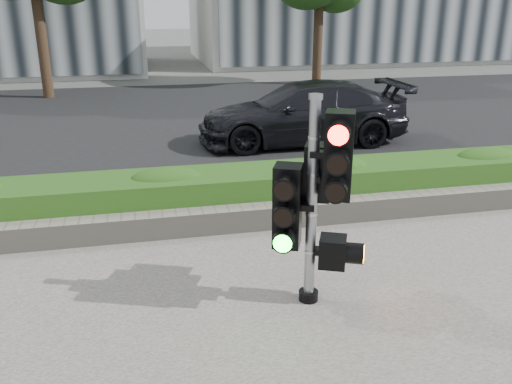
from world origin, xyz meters
TOP-DOWN VIEW (x-y plane):
  - ground at (0.00, 0.00)m, footprint 120.00×120.00m
  - road at (0.00, 10.00)m, footprint 60.00×13.00m
  - curb at (0.00, 3.15)m, footprint 60.00×0.25m
  - stone_wall at (0.00, 1.90)m, footprint 12.00×0.32m
  - hedge at (0.00, 2.55)m, footprint 12.00×1.00m
  - traffic_signal at (0.22, -0.20)m, footprint 0.86×0.73m
  - car_dark at (2.19, 6.64)m, footprint 4.88×2.02m

SIDE VIEW (x-z plane):
  - ground at x=0.00m, z-range 0.00..0.00m
  - road at x=0.00m, z-range 0.00..0.02m
  - curb at x=0.00m, z-range 0.00..0.12m
  - stone_wall at x=0.00m, z-range 0.03..0.37m
  - hedge at x=0.00m, z-range 0.03..0.71m
  - car_dark at x=2.19m, z-range 0.02..1.43m
  - traffic_signal at x=0.22m, z-range 0.15..2.46m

